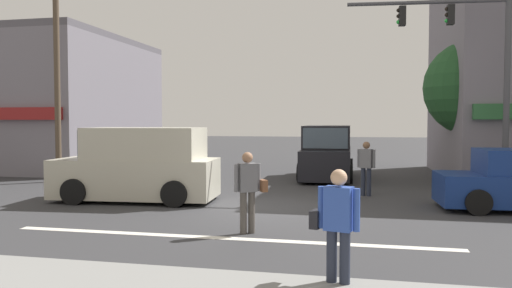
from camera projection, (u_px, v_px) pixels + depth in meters
name	position (u px, v px, depth m)	size (l,w,h in m)	color
ground_plane	(260.00, 208.00, 13.20)	(120.00, 120.00, 0.00)	#333335
lane_marking_stripe	(224.00, 238.00, 9.78)	(9.00, 0.24, 0.01)	silver
building_left_block	(31.00, 103.00, 25.45)	(10.27, 9.59, 6.41)	slate
street_tree	(473.00, 88.00, 18.18)	(3.50, 3.50, 5.26)	#4C3823
utility_pole_near_left	(57.00, 77.00, 18.74)	(1.40, 0.22, 7.61)	brown
traffic_light_mast	(474.00, 60.00, 15.22)	(4.88, 0.56, 6.20)	#47474C
van_crossing_center	(139.00, 166.00, 14.34)	(4.73, 2.30, 2.11)	#B7B29E
van_waiting_far	(327.00, 153.00, 19.91)	(2.12, 4.64, 2.11)	black
pedestrian_foreground_with_bag	(337.00, 223.00, 6.58)	(0.67, 0.42, 1.67)	#232838
pedestrian_mid_crossing	(249.00, 187.00, 10.16)	(0.66, 0.49, 1.67)	#4C4742
pedestrian_far_side	(366.00, 165.00, 15.29)	(0.54, 0.33, 1.67)	#232838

